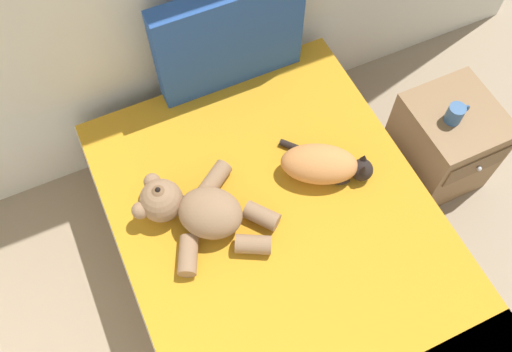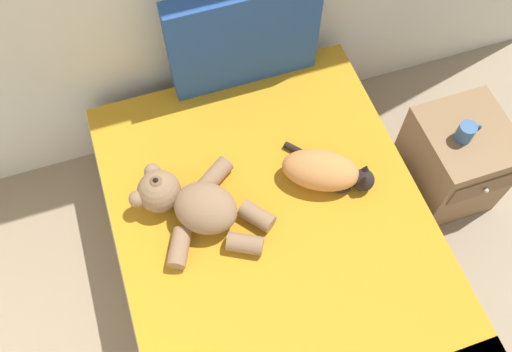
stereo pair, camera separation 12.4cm
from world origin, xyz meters
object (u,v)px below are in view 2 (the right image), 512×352
object	(u,v)px
patterned_cushion	(244,37)
mug	(466,132)
nightstand	(453,161)
cell_phone	(192,194)
teddy_bear	(192,204)
cat	(325,171)
bed	(278,260)

from	to	relation	value
patterned_cushion	mug	xyz separation A→B (m)	(0.84, -0.68, -0.21)
patterned_cushion	nightstand	distance (m)	1.23
patterned_cushion	cell_phone	world-z (taller)	patterned_cushion
teddy_bear	cell_phone	bearing A→B (deg)	81.13
cat	nightstand	size ratio (longest dim) A/B	0.78
patterned_cushion	nightstand	size ratio (longest dim) A/B	1.34
cell_phone	bed	bearing A→B (deg)	-46.78
bed	cell_phone	xyz separation A→B (m)	(-0.30, 0.32, 0.27)
patterned_cushion	cat	world-z (taller)	patterned_cushion
cat	teddy_bear	xyz separation A→B (m)	(-0.59, 0.02, 0.01)
patterned_cushion	nightstand	xyz separation A→B (m)	(0.90, -0.67, -0.52)
patterned_cushion	teddy_bear	bearing A→B (deg)	-123.99
cat	bed	bearing A→B (deg)	-143.49
mug	teddy_bear	bearing A→B (deg)	178.58
patterned_cushion	mug	distance (m)	1.10
nightstand	mug	bearing A→B (deg)	-165.80
mug	cell_phone	bearing A→B (deg)	174.70
bed	teddy_bear	size ratio (longest dim) A/B	3.35
teddy_bear	nightstand	world-z (taller)	teddy_bear
bed	nightstand	world-z (taller)	nightstand
teddy_bear	mug	distance (m)	1.28
cat	teddy_bear	size ratio (longest dim) A/B	0.72
cat	mug	distance (m)	0.69
bed	cat	xyz separation A→B (m)	(0.28, 0.21, 0.33)
bed	teddy_bear	xyz separation A→B (m)	(-0.31, 0.23, 0.35)
patterned_cushion	nightstand	world-z (taller)	patterned_cushion
patterned_cushion	cell_phone	size ratio (longest dim) A/B	4.62
bed	mug	xyz separation A→B (m)	(0.97, 0.20, 0.32)
nightstand	mug	world-z (taller)	mug
cell_phone	nightstand	xyz separation A→B (m)	(1.32, -0.10, -0.26)
bed	nightstand	bearing A→B (deg)	11.65
nightstand	teddy_bear	bearing A→B (deg)	179.23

